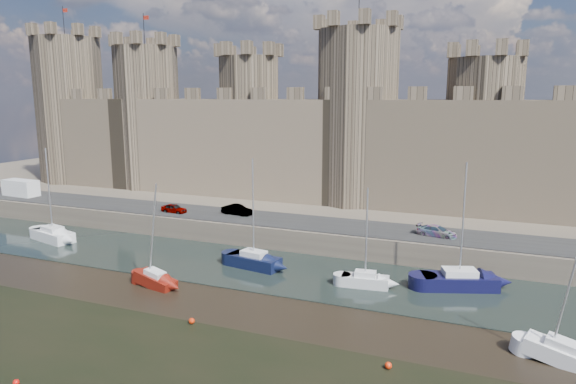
% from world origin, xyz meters
% --- Properties ---
extents(water_channel, '(160.00, 12.00, 0.08)m').
position_xyz_m(water_channel, '(0.00, 24.00, 0.04)').
color(water_channel, black).
rests_on(water_channel, ground).
extents(quay, '(160.00, 60.00, 2.50)m').
position_xyz_m(quay, '(0.00, 60.00, 1.25)').
color(quay, '#4C443A').
rests_on(quay, ground).
extents(road, '(160.00, 7.00, 0.10)m').
position_xyz_m(road, '(0.00, 34.00, 2.55)').
color(road, black).
rests_on(road, quay).
extents(castle, '(108.50, 11.00, 29.00)m').
position_xyz_m(castle, '(-0.64, 48.00, 11.67)').
color(castle, '#42382B').
rests_on(castle, quay).
extents(car_0, '(3.48, 1.62, 1.15)m').
position_xyz_m(car_0, '(-17.20, 32.62, 3.08)').
color(car_0, gray).
rests_on(car_0, quay).
extents(car_1, '(4.14, 1.92, 1.32)m').
position_xyz_m(car_1, '(-9.29, 34.50, 3.16)').
color(car_1, gray).
rests_on(car_1, quay).
extents(car_2, '(4.32, 2.39, 1.19)m').
position_xyz_m(car_2, '(14.59, 33.53, 3.09)').
color(car_2, gray).
rests_on(car_2, quay).
extents(van, '(5.66, 2.56, 2.41)m').
position_xyz_m(van, '(-44.25, 33.50, 3.71)').
color(van, silver).
rests_on(van, quay).
extents(sailboat_0, '(6.27, 3.66, 11.02)m').
position_xyz_m(sailboat_0, '(-28.28, 23.78, 0.84)').
color(sailboat_0, silver).
rests_on(sailboat_0, ground).
extents(sailboat_1, '(5.75, 2.98, 10.97)m').
position_xyz_m(sailboat_1, '(-1.99, 23.92, 0.85)').
color(sailboat_1, black).
rests_on(sailboat_1, ground).
extents(sailboat_2, '(4.35, 2.10, 9.04)m').
position_xyz_m(sailboat_2, '(9.57, 22.95, 0.75)').
color(sailboat_2, silver).
rests_on(sailboat_2, ground).
extents(sailboat_3, '(6.95, 4.55, 11.36)m').
position_xyz_m(sailboat_3, '(17.46, 25.64, 0.86)').
color(sailboat_3, black).
rests_on(sailboat_3, ground).
extents(sailboat_4, '(4.32, 2.36, 9.55)m').
position_xyz_m(sailboat_4, '(-8.09, 16.08, 0.71)').
color(sailboat_4, '#66140B').
rests_on(sailboat_4, ground).
extents(sailboat_5, '(4.90, 2.97, 9.91)m').
position_xyz_m(sailboat_5, '(24.52, 14.60, 0.72)').
color(sailboat_5, white).
rests_on(sailboat_5, ground).
extents(buoy_0, '(0.38, 0.38, 0.38)m').
position_xyz_m(buoy_0, '(-6.01, -0.46, 0.19)').
color(buoy_0, red).
rests_on(buoy_0, ground).
extents(buoy_1, '(0.47, 0.47, 0.47)m').
position_xyz_m(buoy_1, '(-0.84, 10.64, 0.23)').
color(buoy_1, red).
rests_on(buoy_1, ground).
extents(buoy_3, '(0.46, 0.46, 0.46)m').
position_xyz_m(buoy_3, '(14.25, 9.68, 0.23)').
color(buoy_3, red).
rests_on(buoy_3, ground).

